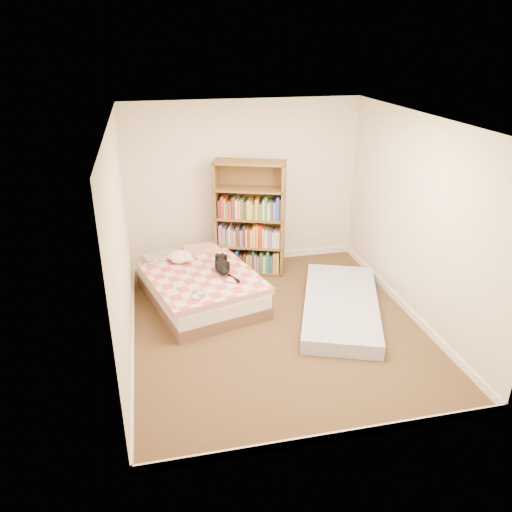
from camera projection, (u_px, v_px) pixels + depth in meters
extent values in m
cube|color=#49351F|center=(276.00, 325.00, 6.22)|extent=(3.50, 4.00, 0.01)
cube|color=white|center=(280.00, 120.00, 5.21)|extent=(3.50, 4.00, 0.01)
cube|color=#ECE4C6|center=(244.00, 185.00, 7.50)|extent=(3.50, 0.01, 2.50)
cube|color=#ECE4C6|center=(343.00, 321.00, 3.93)|extent=(3.50, 0.01, 2.50)
cube|color=#ECE4C6|center=(121.00, 244.00, 5.37)|extent=(0.01, 4.00, 2.50)
cube|color=#ECE4C6|center=(417.00, 221.00, 6.06)|extent=(0.01, 4.00, 2.50)
cube|color=white|center=(245.00, 258.00, 7.98)|extent=(3.50, 0.02, 0.10)
cube|color=white|center=(333.00, 437.00, 4.43)|extent=(3.50, 0.02, 0.10)
cube|color=white|center=(133.00, 338.00, 5.86)|extent=(0.02, 4.00, 0.10)
cube|color=white|center=(405.00, 307.00, 6.54)|extent=(0.02, 4.00, 0.10)
cube|color=white|center=(392.00, 276.00, 6.80)|extent=(0.03, 0.09, 0.13)
cube|color=brown|center=(201.00, 295.00, 6.78)|extent=(1.69, 2.06, 0.16)
cube|color=silver|center=(200.00, 284.00, 6.71)|extent=(1.65, 2.02, 0.18)
cube|color=#C25348|center=(199.00, 275.00, 6.65)|extent=(1.66, 1.77, 0.09)
cube|color=#686058|center=(174.00, 255.00, 7.18)|extent=(0.56, 0.43, 0.13)
cube|color=#C25348|center=(214.00, 251.00, 7.30)|extent=(0.56, 0.43, 0.13)
cube|color=brown|center=(217.00, 221.00, 7.23)|extent=(0.15, 0.33, 1.70)
cube|color=brown|center=(282.00, 216.00, 7.42)|extent=(0.15, 0.33, 1.70)
cube|color=brown|center=(248.00, 215.00, 7.46)|extent=(0.97, 0.36, 1.70)
cube|color=brown|center=(250.00, 269.00, 7.66)|extent=(1.07, 0.66, 0.03)
cube|color=brown|center=(250.00, 218.00, 7.32)|extent=(1.07, 0.66, 0.03)
cube|color=brown|center=(249.00, 162.00, 6.99)|extent=(1.07, 0.66, 0.03)
cube|color=#6A7EB0|center=(341.00, 306.00, 6.48)|extent=(1.60, 2.26, 0.19)
ellipsoid|color=black|center=(222.00, 267.00, 6.61)|extent=(0.21, 0.45, 0.14)
sphere|color=black|center=(219.00, 258.00, 6.82)|extent=(0.14, 0.14, 0.14)
cone|color=black|center=(216.00, 254.00, 6.82)|extent=(0.05, 0.05, 0.05)
cone|color=black|center=(222.00, 253.00, 6.84)|extent=(0.05, 0.05, 0.05)
cylinder|color=black|center=(235.00, 278.00, 6.39)|extent=(0.05, 0.25, 0.05)
ellipsoid|color=white|center=(180.00, 257.00, 6.89)|extent=(0.32, 0.35, 0.16)
sphere|color=white|center=(187.00, 258.00, 6.82)|extent=(0.13, 0.13, 0.12)
sphere|color=white|center=(191.00, 260.00, 6.79)|extent=(0.06, 0.06, 0.06)
sphere|color=white|center=(170.00, 257.00, 6.93)|extent=(0.08, 0.08, 0.07)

